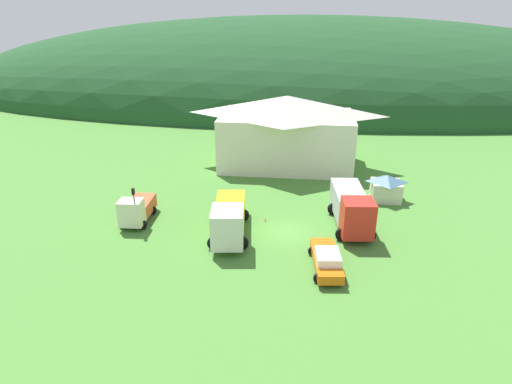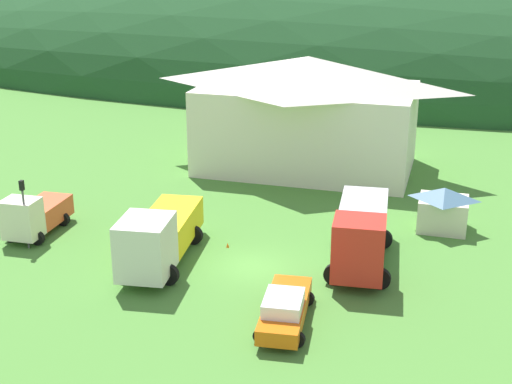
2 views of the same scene
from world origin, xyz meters
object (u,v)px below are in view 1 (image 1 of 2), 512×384
at_px(traffic_light_west, 135,205).
at_px(traffic_cone_near_pickup, 265,221).
at_px(flatbed_truck_yellow, 229,218).
at_px(crane_truck_red, 351,207).
at_px(play_shed_cream, 386,187).
at_px(depot_building, 287,130).
at_px(service_pickup_orange, 327,259).
at_px(light_truck_cream, 136,209).

bearing_deg(traffic_light_west, traffic_cone_near_pickup, 16.75).
relative_size(flatbed_truck_yellow, crane_truck_red, 1.04).
distance_m(play_shed_cream, crane_truck_red, 7.44).
xyz_separation_m(traffic_light_west, traffic_cone_near_pickup, (10.66, 3.21, -2.46)).
distance_m(flatbed_truck_yellow, traffic_cone_near_pickup, 4.54).
bearing_deg(play_shed_cream, traffic_cone_near_pickup, -151.80).
relative_size(depot_building, play_shed_cream, 5.48).
relative_size(depot_building, service_pickup_orange, 3.00).
height_order(play_shed_cream, light_truck_cream, light_truck_cream).
distance_m(play_shed_cream, traffic_cone_near_pickup, 13.00).
bearing_deg(service_pickup_orange, traffic_light_west, -110.40).
distance_m(depot_building, light_truck_cream, 21.31).
distance_m(crane_truck_red, traffic_light_west, 18.35).
height_order(flatbed_truck_yellow, traffic_light_west, traffic_light_west).
bearing_deg(play_shed_cream, light_truck_cream, -161.55).
distance_m(play_shed_cream, traffic_light_west, 23.96).
bearing_deg(traffic_cone_near_pickup, service_pickup_orange, -54.93).
xyz_separation_m(depot_building, flatbed_truck_yellow, (-3.75, -18.86, -2.64)).
bearing_deg(crane_truck_red, depot_building, -163.08).
height_order(flatbed_truck_yellow, traffic_cone_near_pickup, flatbed_truck_yellow).
xyz_separation_m(light_truck_cream, service_pickup_orange, (16.43, -5.84, -0.42)).
bearing_deg(traffic_cone_near_pickup, depot_building, 86.25).
bearing_deg(traffic_cone_near_pickup, crane_truck_red, -1.32).
xyz_separation_m(flatbed_truck_yellow, traffic_light_west, (-7.93, 0.01, 0.77)).
height_order(depot_building, traffic_cone_near_pickup, depot_building).
xyz_separation_m(play_shed_cream, traffic_light_west, (-22.05, -9.32, 1.11)).
relative_size(play_shed_cream, light_truck_cream, 0.61).
height_order(depot_building, crane_truck_red, depot_building).
bearing_deg(play_shed_cream, depot_building, 137.40).
xyz_separation_m(play_shed_cream, service_pickup_orange, (-6.26, -13.41, -0.52)).
bearing_deg(service_pickup_orange, flatbed_truck_yellow, -123.36).
relative_size(flatbed_truck_yellow, service_pickup_orange, 1.57).
bearing_deg(depot_building, light_truck_cream, -125.79).
relative_size(play_shed_cream, traffic_light_west, 0.76).
xyz_separation_m(service_pickup_orange, traffic_cone_near_pickup, (-5.13, 7.30, -0.83)).
bearing_deg(flatbed_truck_yellow, depot_building, 161.80).
relative_size(light_truck_cream, flatbed_truck_yellow, 0.57).
bearing_deg(depot_building, traffic_cone_near_pickup, -93.75).
distance_m(play_shed_cream, flatbed_truck_yellow, 16.92).
distance_m(light_truck_cream, traffic_cone_near_pickup, 11.47).
relative_size(depot_building, flatbed_truck_yellow, 1.91).
bearing_deg(crane_truck_red, flatbed_truck_yellow, -78.45).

